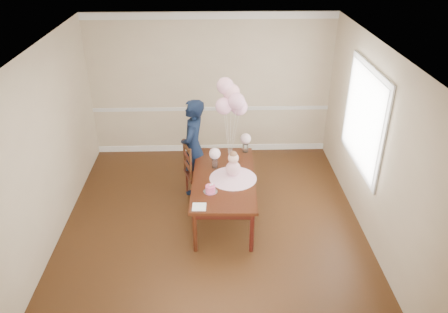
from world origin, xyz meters
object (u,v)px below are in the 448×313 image
dining_table_top (224,178)px  dining_chair_seat (200,173)px  woman (193,147)px  birthday_cake (210,189)px

dining_table_top → dining_chair_seat: 0.67m
dining_table_top → woman: (-0.48, 0.72, 0.15)m
birthday_cake → dining_chair_seat: size_ratio=0.31×
birthday_cake → woman: bearing=103.7°
dining_chair_seat → woman: woman is taller
birthday_cake → woman: (-0.28, 1.13, 0.07)m
dining_table_top → woman: bearing=125.6°
dining_table_top → birthday_cake: (-0.20, -0.41, 0.08)m
dining_table_top → woman: 0.88m
dining_table_top → dining_chair_seat: size_ratio=4.20×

